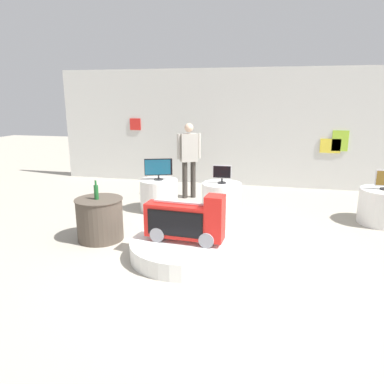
{
  "coord_description": "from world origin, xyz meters",
  "views": [
    {
      "loc": [
        0.91,
        -4.86,
        2.31
      ],
      "look_at": [
        -0.35,
        0.62,
        0.85
      ],
      "focal_mm": 34.39,
      "sensor_mm": 36.0,
      "label": 1
    }
  ],
  "objects_px": {
    "main_display_pedestal": "(184,249)",
    "display_pedestal_center_rear": "(384,207)",
    "display_pedestal_right_rear": "(159,195)",
    "side_table_round": "(100,219)",
    "display_pedestal_left_rear": "(222,199)",
    "bottle_on_side_table": "(96,192)",
    "tv_on_left_rear": "(222,173)",
    "novelty_firetruck_tv": "(186,222)",
    "shopper_browsing_near_truck": "(189,155)",
    "tv_on_right_rear": "(158,168)"
  },
  "relations": [
    {
      "from": "display_pedestal_left_rear",
      "to": "display_pedestal_right_rear",
      "type": "xyz_separation_m",
      "value": [
        -1.31,
        0.02,
        0.0
      ]
    },
    {
      "from": "display_pedestal_center_rear",
      "to": "side_table_round",
      "type": "bearing_deg",
      "value": -158.21
    },
    {
      "from": "side_table_round",
      "to": "shopper_browsing_near_truck",
      "type": "distance_m",
      "value": 3.07
    },
    {
      "from": "display_pedestal_center_rear",
      "to": "bottle_on_side_table",
      "type": "xyz_separation_m",
      "value": [
        -4.82,
        -1.95,
        0.5
      ]
    },
    {
      "from": "main_display_pedestal",
      "to": "novelty_firetruck_tv",
      "type": "xyz_separation_m",
      "value": [
        0.02,
        -0.01,
        0.43
      ]
    },
    {
      "from": "display_pedestal_left_rear",
      "to": "bottle_on_side_table",
      "type": "relative_size",
      "value": 2.53
    },
    {
      "from": "display_pedestal_left_rear",
      "to": "side_table_round",
      "type": "bearing_deg",
      "value": -135.29
    },
    {
      "from": "main_display_pedestal",
      "to": "tv_on_right_rear",
      "type": "xyz_separation_m",
      "value": [
        -1.08,
        2.13,
        0.78
      ]
    },
    {
      "from": "display_pedestal_left_rear",
      "to": "shopper_browsing_near_truck",
      "type": "distance_m",
      "value": 1.62
    },
    {
      "from": "display_pedestal_right_rear",
      "to": "tv_on_left_rear",
      "type": "bearing_deg",
      "value": -0.84
    },
    {
      "from": "main_display_pedestal",
      "to": "tv_on_right_rear",
      "type": "height_order",
      "value": "tv_on_right_rear"
    },
    {
      "from": "tv_on_right_rear",
      "to": "display_pedestal_left_rear",
      "type": "bearing_deg",
      "value": -0.49
    },
    {
      "from": "tv_on_right_rear",
      "to": "tv_on_left_rear",
      "type": "bearing_deg",
      "value": -0.66
    },
    {
      "from": "main_display_pedestal",
      "to": "display_pedestal_center_rear",
      "type": "distance_m",
      "value": 3.99
    },
    {
      "from": "display_pedestal_center_rear",
      "to": "bottle_on_side_table",
      "type": "height_order",
      "value": "bottle_on_side_table"
    },
    {
      "from": "display_pedestal_center_rear",
      "to": "tv_on_right_rear",
      "type": "distance_m",
      "value": 4.39
    },
    {
      "from": "novelty_firetruck_tv",
      "to": "main_display_pedestal",
      "type": "bearing_deg",
      "value": 158.87
    },
    {
      "from": "novelty_firetruck_tv",
      "to": "tv_on_right_rear",
      "type": "xyz_separation_m",
      "value": [
        -1.1,
        2.14,
        0.35
      ]
    },
    {
      "from": "display_pedestal_right_rear",
      "to": "shopper_browsing_near_truck",
      "type": "relative_size",
      "value": 0.45
    },
    {
      "from": "tv_on_left_rear",
      "to": "display_pedestal_right_rear",
      "type": "distance_m",
      "value": 1.42
    },
    {
      "from": "side_table_round",
      "to": "novelty_firetruck_tv",
      "type": "bearing_deg",
      "value": -13.67
    },
    {
      "from": "display_pedestal_right_rear",
      "to": "display_pedestal_left_rear",
      "type": "bearing_deg",
      "value": -0.67
    },
    {
      "from": "display_pedestal_right_rear",
      "to": "shopper_browsing_near_truck",
      "type": "height_order",
      "value": "shopper_browsing_near_truck"
    },
    {
      "from": "display_pedestal_right_rear",
      "to": "side_table_round",
      "type": "xyz_separation_m",
      "value": [
        -0.45,
        -1.77,
        0.03
      ]
    },
    {
      "from": "display_pedestal_left_rear",
      "to": "bottle_on_side_table",
      "type": "distance_m",
      "value": 2.57
    },
    {
      "from": "main_display_pedestal",
      "to": "display_pedestal_center_rear",
      "type": "bearing_deg",
      "value": 35.04
    },
    {
      "from": "novelty_firetruck_tv",
      "to": "tv_on_left_rear",
      "type": "height_order",
      "value": "tv_on_left_rear"
    },
    {
      "from": "bottle_on_side_table",
      "to": "display_pedestal_left_rear",
      "type": "bearing_deg",
      "value": 44.9
    },
    {
      "from": "display_pedestal_left_rear",
      "to": "tv_on_right_rear",
      "type": "relative_size",
      "value": 1.44
    },
    {
      "from": "tv_on_right_rear",
      "to": "side_table_round",
      "type": "xyz_separation_m",
      "value": [
        -0.45,
        -1.76,
        -0.54
      ]
    },
    {
      "from": "shopper_browsing_near_truck",
      "to": "tv_on_right_rear",
      "type": "bearing_deg",
      "value": -108.73
    },
    {
      "from": "novelty_firetruck_tv",
      "to": "shopper_browsing_near_truck",
      "type": "bearing_deg",
      "value": 102.56
    },
    {
      "from": "main_display_pedestal",
      "to": "display_pedestal_left_rear",
      "type": "height_order",
      "value": "display_pedestal_left_rear"
    },
    {
      "from": "main_display_pedestal",
      "to": "display_pedestal_left_rear",
      "type": "bearing_deg",
      "value": 83.72
    },
    {
      "from": "tv_on_left_rear",
      "to": "bottle_on_side_table",
      "type": "xyz_separation_m",
      "value": [
        -1.79,
        -1.78,
        -0.03
      ]
    },
    {
      "from": "side_table_round",
      "to": "main_display_pedestal",
      "type": "bearing_deg",
      "value": -13.56
    },
    {
      "from": "main_display_pedestal",
      "to": "display_pedestal_center_rear",
      "type": "relative_size",
      "value": 1.79
    },
    {
      "from": "display_pedestal_center_rear",
      "to": "shopper_browsing_near_truck",
      "type": "distance_m",
      "value": 4.14
    },
    {
      "from": "novelty_firetruck_tv",
      "to": "tv_on_left_rear",
      "type": "distance_m",
      "value": 2.16
    },
    {
      "from": "main_display_pedestal",
      "to": "side_table_round",
      "type": "distance_m",
      "value": 1.6
    },
    {
      "from": "main_display_pedestal",
      "to": "display_pedestal_right_rear",
      "type": "distance_m",
      "value": 2.4
    },
    {
      "from": "main_display_pedestal",
      "to": "tv_on_right_rear",
      "type": "relative_size",
      "value": 2.93
    },
    {
      "from": "display_pedestal_left_rear",
      "to": "bottle_on_side_table",
      "type": "bearing_deg",
      "value": -135.1
    },
    {
      "from": "display_pedestal_right_rear",
      "to": "bottle_on_side_table",
      "type": "xyz_separation_m",
      "value": [
        -0.47,
        -1.79,
        0.5
      ]
    },
    {
      "from": "main_display_pedestal",
      "to": "tv_on_left_rear",
      "type": "relative_size",
      "value": 4.35
    },
    {
      "from": "bottle_on_side_table",
      "to": "tv_on_right_rear",
      "type": "bearing_deg",
      "value": 75.3
    },
    {
      "from": "shopper_browsing_near_truck",
      "to": "main_display_pedestal",
      "type": "bearing_deg",
      "value": -77.77
    },
    {
      "from": "tv_on_left_rear",
      "to": "display_pedestal_center_rear",
      "type": "distance_m",
      "value": 3.08
    },
    {
      "from": "side_table_round",
      "to": "display_pedestal_left_rear",
      "type": "bearing_deg",
      "value": 44.71
    },
    {
      "from": "display_pedestal_right_rear",
      "to": "side_table_round",
      "type": "height_order",
      "value": "side_table_round"
    }
  ]
}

